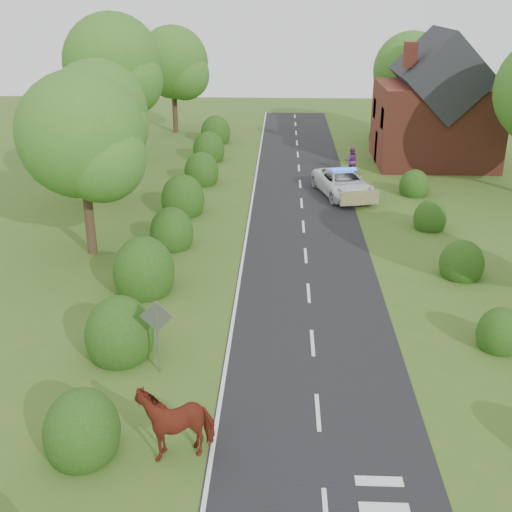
{
  "coord_description": "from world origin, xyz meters",
  "views": [
    {
      "loc": [
        -1.15,
        -15.59,
        11.37
      ],
      "look_at": [
        -2.18,
        8.76,
        1.3
      ],
      "focal_mm": 45.0,
      "sensor_mm": 36.0,
      "label": 1
    }
  ],
  "objects_px": {
    "road_sign": "(157,326)",
    "pedestrian_red": "(353,161)",
    "police_van": "(343,183)",
    "pedestrian_purple": "(351,161)",
    "cow": "(176,423)"
  },
  "relations": [
    {
      "from": "cow",
      "to": "police_van",
      "type": "distance_m",
      "value": 24.22
    },
    {
      "from": "road_sign",
      "to": "police_van",
      "type": "relative_size",
      "value": 0.42
    },
    {
      "from": "road_sign",
      "to": "pedestrian_red",
      "type": "bearing_deg",
      "value": 71.04
    },
    {
      "from": "cow",
      "to": "pedestrian_purple",
      "type": "relative_size",
      "value": 1.29
    },
    {
      "from": "road_sign",
      "to": "pedestrian_red",
      "type": "height_order",
      "value": "road_sign"
    },
    {
      "from": "road_sign",
      "to": "police_van",
      "type": "xyz_separation_m",
      "value": [
        7.5,
        19.65,
        -0.89
      ]
    },
    {
      "from": "cow",
      "to": "pedestrian_purple",
      "type": "xyz_separation_m",
      "value": [
        7.31,
        28.41,
        0.08
      ]
    },
    {
      "from": "pedestrian_purple",
      "to": "pedestrian_red",
      "type": "bearing_deg",
      "value": -110.1
    },
    {
      "from": "police_van",
      "to": "pedestrian_purple",
      "type": "xyz_separation_m",
      "value": [
        0.96,
        5.04,
        0.13
      ]
    },
    {
      "from": "cow",
      "to": "police_van",
      "type": "xyz_separation_m",
      "value": [
        6.35,
        23.37,
        -0.06
      ]
    },
    {
      "from": "police_van",
      "to": "pedestrian_red",
      "type": "distance_m",
      "value": 5.42
    },
    {
      "from": "road_sign",
      "to": "pedestrian_purple",
      "type": "xyz_separation_m",
      "value": [
        8.46,
        24.69,
        -0.75
      ]
    },
    {
      "from": "pedestrian_red",
      "to": "pedestrian_purple",
      "type": "bearing_deg",
      "value": 62.73
    },
    {
      "from": "road_sign",
      "to": "police_van",
      "type": "bearing_deg",
      "value": 69.1
    },
    {
      "from": "pedestrian_red",
      "to": "pedestrian_purple",
      "type": "relative_size",
      "value": 0.88
    }
  ]
}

